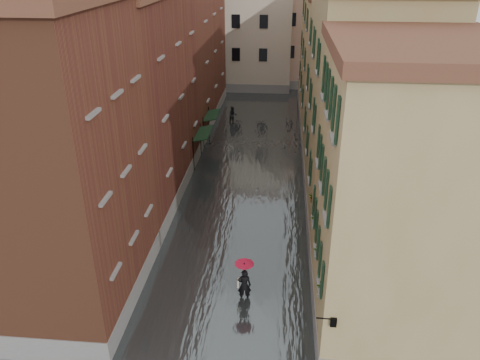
% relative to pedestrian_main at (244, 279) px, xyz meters
% --- Properties ---
extents(ground, '(120.00, 120.00, 0.00)m').
position_rel_pedestrian_main_xyz_m(ground, '(-0.88, 1.66, -1.21)').
color(ground, '#575759').
rests_on(ground, ground).
extents(floodwater, '(10.00, 60.00, 0.20)m').
position_rel_pedestrian_main_xyz_m(floodwater, '(-0.88, 14.66, -1.11)').
color(floodwater, '#3F4546').
rests_on(floodwater, ground).
extents(building_left_near, '(6.00, 8.00, 13.00)m').
position_rel_pedestrian_main_xyz_m(building_left_near, '(-7.88, -0.34, 5.29)').
color(building_left_near, brown).
rests_on(building_left_near, ground).
extents(building_left_mid, '(6.00, 14.00, 12.50)m').
position_rel_pedestrian_main_xyz_m(building_left_mid, '(-7.88, 10.66, 5.04)').
color(building_left_mid, '#572E1B').
rests_on(building_left_mid, ground).
extents(building_left_far, '(6.00, 16.00, 14.00)m').
position_rel_pedestrian_main_xyz_m(building_left_far, '(-7.88, 25.66, 5.79)').
color(building_left_far, brown).
rests_on(building_left_far, ground).
extents(building_right_near, '(6.00, 8.00, 11.50)m').
position_rel_pedestrian_main_xyz_m(building_right_near, '(6.12, -0.34, 4.54)').
color(building_right_near, '#9C8950').
rests_on(building_right_near, ground).
extents(building_right_mid, '(6.00, 14.00, 13.00)m').
position_rel_pedestrian_main_xyz_m(building_right_mid, '(6.12, 10.66, 5.29)').
color(building_right_mid, '#96885B').
rests_on(building_right_mid, ground).
extents(building_right_far, '(6.00, 16.00, 11.50)m').
position_rel_pedestrian_main_xyz_m(building_right_far, '(6.12, 25.66, 4.54)').
color(building_right_far, '#9C8950').
rests_on(building_right_far, ground).
extents(building_end_cream, '(12.00, 9.00, 13.00)m').
position_rel_pedestrian_main_xyz_m(building_end_cream, '(-3.88, 39.66, 5.29)').
color(building_end_cream, beige).
rests_on(building_end_cream, ground).
extents(building_end_pink, '(10.00, 9.00, 12.00)m').
position_rel_pedestrian_main_xyz_m(building_end_pink, '(5.12, 41.66, 4.79)').
color(building_end_pink, tan).
rests_on(building_end_pink, ground).
extents(awning_near, '(1.09, 3.16, 2.80)m').
position_rel_pedestrian_main_xyz_m(awning_near, '(-4.36, 15.20, 1.26)').
color(awning_near, black).
rests_on(awning_near, ground).
extents(awning_far, '(1.09, 2.94, 2.80)m').
position_rel_pedestrian_main_xyz_m(awning_far, '(-4.36, 19.57, 1.25)').
color(awning_far, black).
rests_on(awning_far, ground).
extents(wall_lantern, '(0.71, 0.22, 0.35)m').
position_rel_pedestrian_main_xyz_m(wall_lantern, '(3.45, -4.34, 1.80)').
color(wall_lantern, black).
rests_on(wall_lantern, ground).
extents(window_planters, '(0.59, 8.15, 0.84)m').
position_rel_pedestrian_main_xyz_m(window_planters, '(3.24, 0.86, 2.30)').
color(window_planters, '#9B3833').
rests_on(window_planters, ground).
extents(pedestrian_main, '(0.89, 0.89, 2.06)m').
position_rel_pedestrian_main_xyz_m(pedestrian_main, '(0.00, 0.00, 0.00)').
color(pedestrian_main, black).
rests_on(pedestrian_main, ground).
extents(pedestrian_far, '(1.00, 0.90, 1.69)m').
position_rel_pedestrian_main_xyz_m(pedestrian_far, '(-3.16, 24.79, -0.37)').
color(pedestrian_far, black).
rests_on(pedestrian_far, ground).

